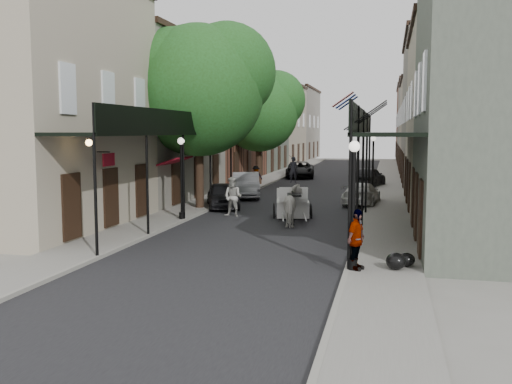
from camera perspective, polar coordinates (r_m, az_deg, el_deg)
The scene contains 24 objects.
ground at distance 19.47m, azimuth -2.24°, elevation -6.07°, with size 140.00×140.00×0.00m, color gray.
road at distance 38.90m, azimuth 5.58°, elevation -0.01°, with size 8.00×90.00×0.01m, color black.
sidewalk_left at distance 39.85m, azimuth -1.56°, elevation 0.24°, with size 2.20×90.00×0.12m, color gray.
sidewalk_right at distance 38.56m, azimuth 12.97°, elevation -0.11°, with size 2.20×90.00×0.12m, color gray.
building_row_left at distance 50.25m, azimuth -2.67°, elevation 7.36°, with size 5.00×80.00×10.50m, color gray.
building_row_right at distance 48.49m, azimuth 17.45°, elevation 7.14°, with size 5.00×80.00×10.50m, color gray.
gallery_left at distance 27.18m, azimuth -8.16°, elevation 5.92°, with size 2.20×18.05×4.88m.
gallery_right at distance 25.33m, azimuth 12.59°, elevation 5.83°, with size 2.20×18.05×4.88m.
tree_near at distance 30.09m, azimuth -4.91°, elevation 10.60°, with size 7.31×6.80×9.63m.
tree_far at distance 43.57m, azimuth 0.80°, elevation 8.34°, with size 6.45×6.00×8.61m.
lamppost_right_near at distance 16.50m, azimuth 9.71°, elevation -1.12°, with size 0.32×0.32×3.71m.
lamppost_left at distance 26.09m, azimuth -7.46°, elevation 1.52°, with size 0.32×0.32×3.71m.
lamppost_right_far at distance 36.42m, azimuth 11.61°, elevation 2.71°, with size 0.32×0.32×3.71m.
horse at distance 24.88m, azimuth 3.84°, elevation -1.36°, with size 0.96×2.10×1.77m, color silver.
carriage at distance 27.59m, azimuth 3.66°, elevation -0.07°, with size 2.10×2.85×2.97m.
pedestrian_walking at distance 27.46m, azimuth -2.32°, elevation -0.50°, with size 0.93×0.72×1.91m, color #A2A198.
pedestrian_sidewalk_left at distance 40.87m, azimuth -0.00°, elevation 1.56°, with size 1.00×0.57×1.54m, color gray.
pedestrian_sidewalk_right at distance 16.66m, azimuth 9.99°, elevation -4.71°, with size 1.03×0.43×1.76m, color gray.
car_left_near at distance 30.69m, azimuth -3.34°, elevation -0.32°, with size 1.62×4.04×1.38m, color black.
car_left_mid at distance 35.50m, azimuth -1.05°, elevation 0.69°, with size 1.65×4.72×1.55m, color #9E9EA3.
car_left_far at distance 50.85m, azimuth 4.44°, elevation 2.23°, with size 2.41×5.23×1.45m, color black.
car_right_near at distance 32.57m, azimuth 10.49°, elevation -0.16°, with size 1.75×4.31×1.25m, color silver.
car_right_far at distance 42.99m, azimuth 11.15°, elevation 1.50°, with size 1.82×4.51×1.54m, color black.
trash_bags at distance 17.21m, azimuth 14.20°, elevation -6.67°, with size 0.84×0.99×0.49m.
Camera 1 is at (5.05, -18.35, 4.08)m, focal length 40.00 mm.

